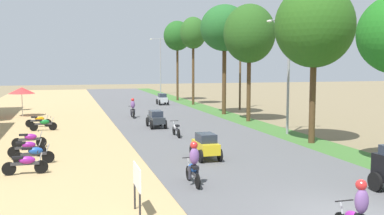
# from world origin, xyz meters

# --- Properties ---
(parked_motorbike_nearest) EXTENTS (1.80, 0.54, 0.94)m
(parked_motorbike_nearest) POSITION_xyz_m (-9.57, 7.89, 0.55)
(parked_motorbike_nearest) COLOR black
(parked_motorbike_nearest) RESTS_ON dirt_shoulder
(parked_motorbike_second) EXTENTS (1.80, 0.54, 0.94)m
(parked_motorbike_second) POSITION_xyz_m (-9.37, 9.84, 0.55)
(parked_motorbike_second) COLOR black
(parked_motorbike_second) RESTS_ON dirt_shoulder
(parked_motorbike_third) EXTENTS (1.80, 0.54, 0.94)m
(parked_motorbike_third) POSITION_xyz_m (-9.78, 11.48, 0.55)
(parked_motorbike_third) COLOR black
(parked_motorbike_third) RESTS_ON dirt_shoulder
(parked_motorbike_fourth) EXTENTS (1.80, 0.54, 0.94)m
(parked_motorbike_fourth) POSITION_xyz_m (-9.88, 14.01, 0.55)
(parked_motorbike_fourth) COLOR black
(parked_motorbike_fourth) RESTS_ON dirt_shoulder
(parked_motorbike_fifth) EXTENTS (1.80, 0.54, 0.94)m
(parked_motorbike_fifth) POSITION_xyz_m (-9.44, 20.28, 0.55)
(parked_motorbike_fifth) COLOR black
(parked_motorbike_fifth) RESTS_ON dirt_shoulder
(parked_motorbike_sixth) EXTENTS (1.80, 0.54, 0.94)m
(parked_motorbike_sixth) POSITION_xyz_m (-9.86, 22.24, 0.55)
(parked_motorbike_sixth) COLOR black
(parked_motorbike_sixth) RESTS_ON dirt_shoulder
(street_signboard) EXTENTS (0.06, 1.30, 1.50)m
(street_signboard) POSITION_xyz_m (-5.93, 1.87, 1.11)
(street_signboard) COLOR #262628
(street_signboard) RESTS_ON dirt_shoulder
(vendor_umbrella) EXTENTS (2.20, 2.20, 2.52)m
(vendor_umbrella) POSITION_xyz_m (-11.61, 29.46, 2.31)
(vendor_umbrella) COLOR #99999E
(vendor_umbrella) RESTS_ON dirt_shoulder
(median_tree_second) EXTENTS (4.45, 4.45, 9.00)m
(median_tree_second) POSITION_xyz_m (5.59, 11.18, 6.68)
(median_tree_second) COLOR #4C351E
(median_tree_second) RESTS_ON median_strip
(median_tree_third) EXTENTS (4.04, 4.04, 9.15)m
(median_tree_third) POSITION_xyz_m (5.91, 21.09, 6.91)
(median_tree_third) COLOR #4C351E
(median_tree_third) RESTS_ON median_strip
(median_tree_fourth) EXTENTS (4.32, 4.32, 9.78)m
(median_tree_fourth) POSITION_xyz_m (5.77, 26.31, 7.73)
(median_tree_fourth) COLOR #4C351E
(median_tree_fourth) RESTS_ON median_strip
(median_tree_fifth) EXTENTS (2.89, 2.89, 9.70)m
(median_tree_fifth) POSITION_xyz_m (5.73, 36.25, 7.93)
(median_tree_fifth) COLOR #4C351E
(median_tree_fifth) RESTS_ON median_strip
(median_tree_sixth) EXTENTS (3.39, 3.39, 9.82)m
(median_tree_sixth) POSITION_xyz_m (5.45, 42.35, 8.01)
(median_tree_sixth) COLOR #4C351E
(median_tree_sixth) RESTS_ON median_strip
(streetlamp_near) EXTENTS (3.16, 0.20, 7.39)m
(streetlamp_near) POSITION_xyz_m (5.80, 14.48, 4.34)
(streetlamp_near) COLOR gray
(streetlamp_near) RESTS_ON median_strip
(streetlamp_mid) EXTENTS (3.16, 0.20, 8.43)m
(streetlamp_mid) POSITION_xyz_m (5.80, 54.30, 4.88)
(streetlamp_mid) COLOR gray
(streetlamp_mid) RESTS_ON median_strip
(utility_pole_near) EXTENTS (1.80, 0.20, 9.29)m
(utility_pole_near) POSITION_xyz_m (8.83, 30.09, 4.84)
(utility_pole_near) COLOR brown
(utility_pole_near) RESTS_ON ground
(car_hatchback_yellow) EXTENTS (1.04, 2.00, 1.23)m
(car_hatchback_yellow) POSITION_xyz_m (-1.62, 8.61, 0.75)
(car_hatchback_yellow) COLOR gold
(car_hatchback_yellow) RESTS_ON road_strip
(car_sedan_charcoal) EXTENTS (1.10, 2.26, 1.19)m
(car_sedan_charcoal) POSITION_xyz_m (-1.82, 19.59, 0.74)
(car_sedan_charcoal) COLOR #282D33
(car_sedan_charcoal) RESTS_ON road_strip
(car_hatchback_silver) EXTENTS (1.04, 2.00, 1.23)m
(car_hatchback_silver) POSITION_xyz_m (2.31, 36.79, 0.75)
(car_hatchback_silver) COLOR #B7BCC1
(car_hatchback_silver) RESTS_ON road_strip
(motorbike_foreground_rider) EXTENTS (0.54, 1.80, 1.66)m
(motorbike_foreground_rider) POSITION_xyz_m (-0.95, -1.83, 0.86)
(motorbike_foreground_rider) COLOR black
(motorbike_foreground_rider) RESTS_ON road_strip
(motorbike_ahead_second) EXTENTS (0.54, 1.80, 1.66)m
(motorbike_ahead_second) POSITION_xyz_m (-3.43, 4.45, 0.86)
(motorbike_ahead_second) COLOR black
(motorbike_ahead_second) RESTS_ON road_strip
(motorbike_ahead_third) EXTENTS (0.54, 1.80, 0.94)m
(motorbike_ahead_third) POSITION_xyz_m (-1.39, 15.39, 0.57)
(motorbike_ahead_third) COLOR black
(motorbike_ahead_third) RESTS_ON road_strip
(motorbike_ahead_fourth) EXTENTS (0.54, 1.80, 1.66)m
(motorbike_ahead_fourth) POSITION_xyz_m (-2.59, 25.75, 0.86)
(motorbike_ahead_fourth) COLOR black
(motorbike_ahead_fourth) RESTS_ON road_strip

